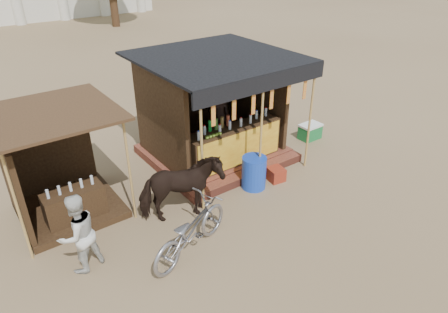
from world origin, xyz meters
The scene contains 9 objects.
ground centered at (0.00, 0.00, 0.00)m, with size 120.00×120.00×0.00m, color #846B4C.
main_stall centered at (1.01, 3.36, 1.02)m, with size 3.60×3.61×2.78m.
secondary_stall centered at (-3.17, 3.24, 0.85)m, with size 2.40×2.40×2.38m.
cow centered at (-1.14, 1.54, 0.72)m, with size 0.78×1.71×1.44m, color black.
motorbike centered at (-1.55, 0.53, 0.53)m, with size 0.70×2.01×1.06m, color gray.
bystander centered at (-3.33, 1.33, 0.77)m, with size 0.75×0.58×1.54m, color silver.
blue_barrel centered at (0.86, 1.57, 0.40)m, with size 0.58×0.58×0.80m, color #1840B9.
red_crate centered at (1.50, 1.48, 0.16)m, with size 0.37×0.39×0.33m, color maroon.
cooler centered at (3.89, 2.60, 0.23)m, with size 0.65×0.45×0.46m.
Camera 1 is at (-4.48, -4.51, 5.29)m, focal length 32.00 mm.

